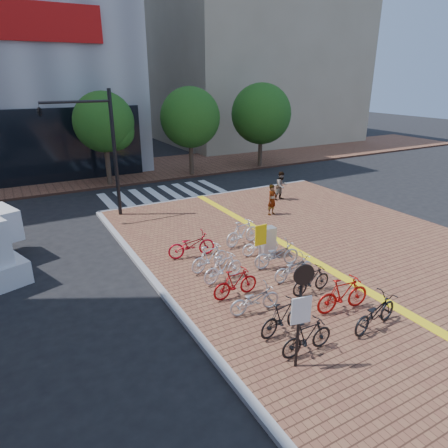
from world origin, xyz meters
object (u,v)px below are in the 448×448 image
bike_10 (294,268)px  notice_sign (301,304)px  bike_0 (307,337)px  traffic_light_pole (82,132)px  bike_3 (235,283)px  bike_2 (255,299)px  bike_7 (375,313)px  pedestrian_b (281,186)px  bike_9 (311,280)px  bike_11 (277,255)px  bike_8 (343,294)px  bike_5 (210,257)px  bike_12 (260,245)px  bike_13 (242,233)px  bike_1 (283,317)px  utility_box (268,241)px  bike_4 (223,268)px  pedestrian_a (272,200)px  bike_6 (191,245)px  yellow_sign (260,239)px

bike_10 → notice_sign: (-2.78, -3.65, 1.33)m
bike_0 → traffic_light_pole: traffic_light_pole is taller
bike_0 → bike_3: 3.33m
bike_3 → bike_2: bearing=-178.3°
bike_7 → pedestrian_b: bearing=-33.8°
bike_9 → bike_11: bearing=-5.8°
bike_8 → bike_11: bike_8 is taller
bike_5 → bike_12: (2.41, 0.23, -0.08)m
bike_5 → bike_13: (2.29, 1.45, 0.04)m
bike_10 → pedestrian_b: (5.50, 8.12, 0.38)m
traffic_light_pole → bike_1: bearing=-78.0°
bike_7 → traffic_light_pole: size_ratio=0.30×
notice_sign → utility_box: bearing=61.3°
bike_0 → bike_13: size_ratio=0.89×
bike_7 → bike_13: (-0.14, 6.96, 0.05)m
bike_4 → pedestrian_b: size_ratio=1.00×
bike_4 → bike_13: (2.26, 2.42, 0.04)m
bike_9 → bike_1: bearing=119.5°
bike_7 → bike_13: 6.96m
bike_2 → bike_7: bike_7 is taller
bike_12 → pedestrian_a: (3.31, 3.87, 0.37)m
bike_7 → bike_12: (-0.02, 5.75, -0.07)m
bike_1 → bike_7: 2.65m
pedestrian_a → traffic_light_pole: size_ratio=0.26×
bike_3 → bike_9: bike_3 is taller
bike_11 → notice_sign: size_ratio=0.66×
bike_6 → bike_8: 6.27m
bike_4 → bike_8: bearing=-155.6°
bike_5 → pedestrian_b: pedestrian_b is taller
bike_6 → bike_10: (2.33, -3.50, -0.06)m
bike_1 → pedestrian_b: pedestrian_b is taller
bike_2 → notice_sign: size_ratio=0.59×
pedestrian_a → pedestrian_b: pedestrian_b is taller
bike_2 → bike_7: (2.53, -2.34, 0.06)m
utility_box → notice_sign: size_ratio=0.42×
bike_11 → yellow_sign: bearing=90.1°
bike_11 → pedestrian_a: (3.40, 5.07, 0.31)m
bike_2 → traffic_light_pole: 12.04m
bike_8 → traffic_light_pole: size_ratio=0.29×
bike_5 → bike_12: bearing=-95.7°
bike_2 → yellow_sign: yellow_sign is taller
bike_2 → notice_sign: notice_sign is taller
bike_6 → yellow_sign: size_ratio=1.08×
bike_4 → yellow_sign: yellow_sign is taller
utility_box → bike_13: bearing=103.0°
bike_12 → utility_box: 0.34m
traffic_light_pole → bike_12: bearing=-56.9°
bike_5 → bike_2: bearing=166.9°
bike_8 → bike_12: 4.64m
bike_3 → pedestrian_b: 11.33m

